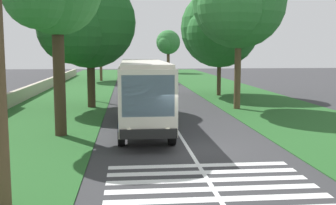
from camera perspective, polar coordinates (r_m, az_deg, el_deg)
ground at (r=18.48m, az=2.83°, el=-6.38°), size 160.00×160.00×0.00m
grass_verge_left at (r=33.52m, az=-15.06°, el=-0.45°), size 120.00×8.00×0.04m
grass_verge_right at (r=34.79m, az=12.64°, el=-0.11°), size 120.00×8.00×0.04m
centre_line at (r=33.16m, az=-0.95°, el=-0.31°), size 110.00×0.16×0.01m
coach_bus at (r=22.72m, az=-3.42°, el=1.65°), size 11.16×2.62×3.73m
zebra_crossing at (r=13.41m, az=6.23°, el=-11.70°), size 5.85×6.80×0.01m
trailing_car_0 at (r=41.37m, az=-4.65°, el=2.08°), size 4.30×1.78×1.43m
trailing_car_1 at (r=47.43m, az=-4.79°, el=2.73°), size 4.30×1.78×1.43m
trailing_minibus_0 at (r=56.16m, az=-1.32°, el=4.34°), size 6.00×2.14×2.53m
roadside_tree_left_1 at (r=59.62m, az=-9.39°, el=9.29°), size 8.90×7.46×10.51m
roadside_tree_left_2 at (r=31.78m, az=-11.14°, el=10.38°), size 8.36×6.95×9.75m
roadside_tree_right_0 at (r=31.08m, az=9.30°, el=13.10°), size 8.36×6.73×11.12m
roadside_tree_right_2 at (r=40.15m, az=6.77°, el=9.75°), size 9.12×7.38×10.03m
roadside_tree_right_3 at (r=79.85m, az=-0.04°, el=8.18°), size 5.16×4.59×8.10m
utility_pole at (r=35.72m, az=-10.35°, el=6.94°), size 0.24×1.40×8.13m
roadside_wall at (r=39.00m, az=-18.82°, el=1.28°), size 70.00×0.40×1.08m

